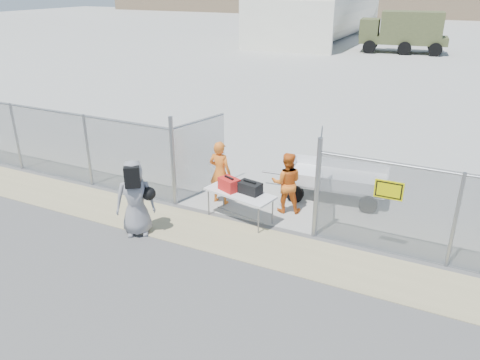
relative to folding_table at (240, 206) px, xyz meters
The scene contains 12 objects.
ground 2.01m from the folding_table, 90.27° to the right, with size 160.00×160.00×0.00m, color #515151.
tarmac_inside 40.02m from the folding_table, 90.01° to the left, with size 160.00×80.00×0.01m, color #AAA9A2.
dirt_strip 1.05m from the folding_table, 90.54° to the right, with size 44.00×1.60×0.01m, color tan.
chain_link_fence 0.71m from the folding_table, 111.94° to the left, with size 40.00×0.20×2.20m, color gray, non-canonical shape.
folding_table is the anchor object (origin of this frame).
orange_bag 0.63m from the folding_table, behind, with size 0.52×0.34×0.32m, color red.
black_duffel 0.59m from the folding_table, 15.43° to the left, with size 0.59×0.35×0.29m, color black.
security_worker_left 1.26m from the folding_table, 144.32° to the left, with size 0.65×0.43×1.79m, color orange.
security_worker_right 1.39m from the folding_table, 47.04° to the left, with size 0.81×0.63×1.66m, color orange.
visitor 2.66m from the folding_table, 138.09° to the right, with size 0.93×0.60×1.90m, color gray.
utility_trailer 3.11m from the folding_table, 53.91° to the left, with size 3.65×1.88×0.89m, color white, non-canonical shape.
military_truck 33.22m from the folding_table, 91.51° to the left, with size 7.05×2.60×3.36m, color #4E542F, non-canonical shape.
Camera 1 is at (4.75, -7.71, 5.74)m, focal length 35.00 mm.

